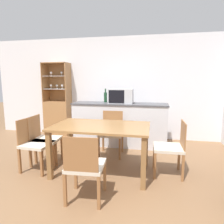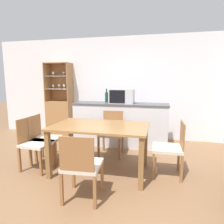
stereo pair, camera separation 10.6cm
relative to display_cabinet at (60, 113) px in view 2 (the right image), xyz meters
name	(u,v)px [view 2 (the right image)]	position (x,y,z in m)	size (l,w,h in m)	color
ground_plane	(81,186)	(1.56, -2.41, -0.59)	(18.00, 18.00, 0.00)	brown
wall_back	(118,88)	(1.56, 0.22, 0.68)	(6.80, 0.06, 2.55)	silver
kitchen_counter	(120,124)	(1.76, -0.48, -0.11)	(2.13, 0.56, 0.97)	silver
display_cabinet	(60,113)	(0.00, 0.00, 0.00)	(0.67, 0.39, 1.92)	#A37042
dining_table	(100,132)	(1.70, -1.90, 0.07)	(1.51, 0.91, 0.78)	olive
dining_chair_side_left_far	(44,138)	(0.61, -1.77, -0.15)	(0.48, 0.48, 0.86)	beige
dining_chair_side_left_near	(35,143)	(0.61, -2.04, -0.15)	(0.47, 0.47, 0.86)	beige
dining_chair_side_right_far	(170,148)	(2.79, -1.77, -0.15)	(0.45, 0.45, 0.86)	beige
dining_chair_head_far	(112,133)	(1.70, -1.11, -0.15)	(0.46, 0.46, 0.86)	beige
dining_chair_head_near	(82,166)	(1.70, -2.70, -0.15)	(0.48, 0.48, 0.86)	beige
microwave	(122,96)	(1.78, -0.47, 0.53)	(0.53, 0.33, 0.32)	#B7BABF
wine_bottle	(107,97)	(1.39, -0.33, 0.50)	(0.07, 0.07, 0.32)	#193D23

